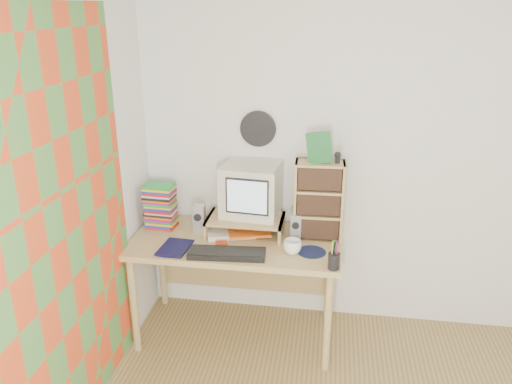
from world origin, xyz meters
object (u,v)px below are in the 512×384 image
(desk, at_px, (238,253))
(crt_monitor, at_px, (250,191))
(diary, at_px, (162,245))
(keyboard, at_px, (227,254))
(cd_rack, at_px, (319,201))
(dvd_stack, at_px, (160,208))
(mug, at_px, (292,247))

(desk, bearing_deg, crt_monitor, 48.00)
(desk, distance_m, diary, 0.54)
(crt_monitor, relative_size, diary, 1.68)
(desk, distance_m, keyboard, 0.34)
(keyboard, height_order, cd_rack, cd_rack)
(keyboard, height_order, dvd_stack, dvd_stack)
(mug, bearing_deg, desk, 152.32)
(mug, bearing_deg, dvd_stack, 164.55)
(crt_monitor, height_order, keyboard, crt_monitor)
(keyboard, xyz_separation_m, cd_rack, (0.55, 0.36, 0.25))
(cd_rack, distance_m, diary, 1.07)
(desk, bearing_deg, keyboard, -91.56)
(cd_rack, relative_size, mug, 4.65)
(cd_rack, bearing_deg, dvd_stack, 178.12)
(cd_rack, bearing_deg, diary, -164.07)
(desk, bearing_deg, cd_rack, 5.50)
(dvd_stack, bearing_deg, diary, -67.51)
(desk, relative_size, diary, 6.34)
(crt_monitor, relative_size, mug, 3.24)
(keyboard, bearing_deg, cd_rack, 28.78)
(crt_monitor, xyz_separation_m, mug, (0.32, -0.29, -0.25))
(cd_rack, xyz_separation_m, mug, (-0.15, -0.26, -0.22))
(dvd_stack, bearing_deg, mug, -11.97)
(keyboard, relative_size, diary, 2.19)
(keyboard, distance_m, diary, 0.44)
(dvd_stack, bearing_deg, desk, -2.29)
(desk, bearing_deg, mug, -27.68)
(keyboard, height_order, diary, diary)
(keyboard, bearing_deg, crt_monitor, 73.28)
(crt_monitor, xyz_separation_m, dvd_stack, (-0.64, -0.03, -0.15))
(keyboard, distance_m, dvd_stack, 0.67)
(desk, xyz_separation_m, keyboard, (-0.01, -0.30, 0.15))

